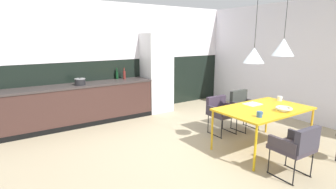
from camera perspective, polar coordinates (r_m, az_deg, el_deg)
name	(u,v)px	position (r m, az deg, el deg)	size (l,w,h in m)	color
ground_plane	(203,154)	(4.40, 7.79, -12.91)	(8.24, 8.24, 0.00)	tan
back_wall_splashback_dark	(124,86)	(6.67, -9.56, 1.88)	(6.34, 0.12, 1.34)	black
back_wall_panel_upper	(122,32)	(6.56, -9.99, 13.47)	(6.34, 0.12, 1.34)	silver
side_wall_right	(313,62)	(6.51, 29.30, 6.17)	(0.12, 6.21, 2.68)	silver
kitchen_counter	(76,105)	(5.97, -19.59, -2.17)	(3.44, 0.63, 0.88)	#3B2520
refrigerator_column	(157,73)	(6.65, -2.50, 4.79)	(0.66, 0.60, 1.98)	silver
dining_table	(264,110)	(4.63, 20.27, -3.30)	(1.56, 0.96, 0.72)	gold
armchair_near_window	(220,109)	(5.24, 11.42, -3.24)	(0.50, 0.48, 0.73)	#39323A
armchair_head_of_table	(297,144)	(3.91, 26.52, -9.72)	(0.51, 0.49, 0.75)	#39323A
armchair_by_stool	(243,105)	(5.60, 16.12, -2.15)	(0.50, 0.48, 0.79)	#39323A
fruit_bowl	(284,109)	(4.53, 24.10, -2.84)	(0.26, 0.26, 0.07)	silver
open_book	(253,104)	(4.80, 18.07, -2.02)	(0.29, 0.23, 0.02)	white
mug_glass_clear	(280,98)	(5.25, 23.35, -0.80)	(0.13, 0.09, 0.09)	white
mug_white_ceramic	(260,114)	(4.07, 19.48, -4.11)	(0.12, 0.08, 0.09)	#335B93
cooking_pot	(80,82)	(5.80, -18.75, 2.66)	(0.23, 0.23, 0.16)	black
bottle_wine_green	(117,75)	(6.41, -11.16, 4.27)	(0.07, 0.07, 0.27)	#0F3319
bottle_oil_tall	(124,75)	(6.38, -9.58, 4.31)	(0.06, 0.06, 0.28)	maroon
pendant_lamp_over_table_near	(254,55)	(4.25, 18.35, 8.18)	(0.32, 0.32, 1.14)	black
pendant_lamp_over_table_far	(283,47)	(4.71, 24.00, 9.49)	(0.35, 0.35, 1.05)	black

